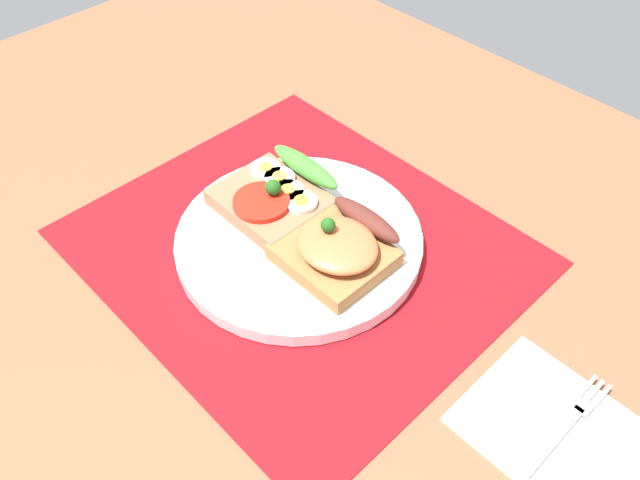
{
  "coord_description": "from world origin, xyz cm",
  "views": [
    {
      "loc": [
        34.07,
        -30.04,
        48.03
      ],
      "look_at": [
        3.0,
        0.0,
        3.32
      ],
      "focal_mm": 36.9,
      "sensor_mm": 36.0,
      "label": 1
    }
  ],
  "objects": [
    {
      "name": "plate",
      "position": [
        0.0,
        0.0,
        1.06
      ],
      "size": [
        24.49,
        24.49,
        1.52
      ],
      "primitive_type": "cylinder",
      "color": "white",
      "rests_on": "placemat"
    },
    {
      "name": "fork",
      "position": [
        29.25,
        1.38,
        0.76
      ],
      "size": [
        1.62,
        12.7,
        0.32
      ],
      "color": "#B7B7BC",
      "rests_on": "napkin"
    },
    {
      "name": "sandwich_salmon",
      "position": [
        5.0,
        0.22,
        3.55
      ],
      "size": [
        9.76,
        10.22,
        4.96
      ],
      "color": "#9C6A39",
      "rests_on": "plate"
    },
    {
      "name": "sandwich_egg_tomato",
      "position": [
        -4.81,
        1.36,
        3.18
      ],
      "size": [
        10.6,
        10.46,
        3.95
      ],
      "color": "#966647",
      "rests_on": "plate"
    },
    {
      "name": "placemat",
      "position": [
        0.0,
        0.0,
        0.15
      ],
      "size": [
        40.78,
        35.75,
        0.3
      ],
      "primitive_type": "cube",
      "color": "maroon",
      "rests_on": "ground_plane"
    },
    {
      "name": "ground_plane",
      "position": [
        0.0,
        0.0,
        -1.6
      ],
      "size": [
        120.0,
        90.0,
        3.2
      ],
      "primitive_type": "cube",
      "color": "brown"
    },
    {
      "name": "napkin",
      "position": [
        28.79,
        0.93,
        0.3
      ],
      "size": [
        13.81,
        11.56,
        0.6
      ],
      "primitive_type": "cube",
      "color": "white",
      "rests_on": "ground_plane"
    }
  ]
}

